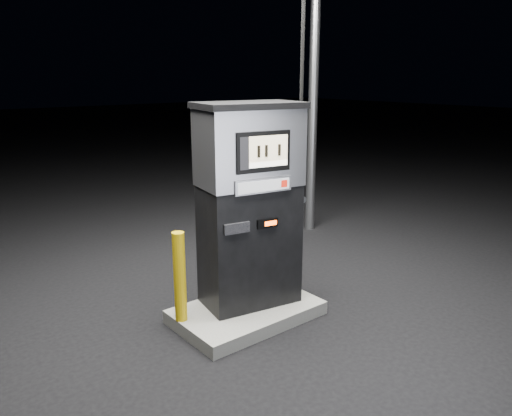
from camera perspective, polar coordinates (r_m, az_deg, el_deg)
ground at (r=5.84m, az=-1.08°, el=-12.46°), size 80.00×80.00×0.00m
pump_island at (r=5.80m, az=-1.08°, el=-11.80°), size 1.60×1.00×0.15m
fuel_dispenser at (r=5.51m, az=-0.73°, el=0.49°), size 1.30×0.86×4.70m
bollard_left at (r=5.34m, az=-8.71°, el=-7.79°), size 0.17×0.17×0.98m
bollard_right at (r=6.08m, az=4.00°, el=-4.93°), size 0.16×0.16×0.95m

